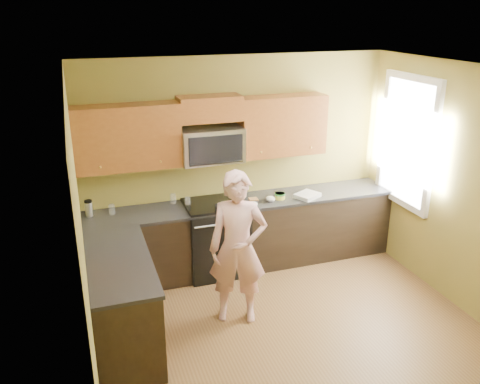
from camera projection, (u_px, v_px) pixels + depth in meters
name	position (u px, v px, depth m)	size (l,w,h in m)	color
floor	(298.00, 340.00, 5.18)	(4.00, 4.00, 0.00)	brown
ceiling	(311.00, 74.00, 4.24)	(4.00, 4.00, 0.00)	white
wall_back	(237.00, 162.00, 6.49)	(4.00, 4.00, 0.00)	olive
wall_front	(452.00, 349.00, 2.94)	(4.00, 4.00, 0.00)	olive
wall_left	(83.00, 251.00, 4.11)	(4.00, 4.00, 0.00)	olive
wall_right	(475.00, 196.00, 5.31)	(4.00, 4.00, 0.00)	olive
cabinet_back_run	(245.00, 235.00, 6.54)	(4.00, 0.60, 0.88)	black
cabinet_left_run	(122.00, 302.00, 5.05)	(0.60, 1.60, 0.88)	black
countertop_back	(245.00, 202.00, 6.37)	(4.00, 0.62, 0.04)	black
countertop_left	(119.00, 261.00, 4.89)	(0.62, 1.60, 0.04)	black
stove	(216.00, 237.00, 6.38)	(0.76, 0.65, 0.95)	black
microwave	(212.00, 161.00, 6.16)	(0.76, 0.40, 0.42)	silver
upper_cab_left	(130.00, 168.00, 5.89)	(1.22, 0.33, 0.75)	brown
upper_cab_right	(281.00, 154.00, 6.47)	(1.12, 0.33, 0.75)	brown
upper_cab_over_mw	(210.00, 108.00, 5.96)	(0.76, 0.33, 0.30)	brown
window	(407.00, 142.00, 6.27)	(0.06, 1.06, 1.66)	white
woman	(238.00, 248.00, 5.28)	(0.62, 0.40, 1.69)	#D1686B
frying_pan	(226.00, 210.00, 6.01)	(0.26, 0.45, 0.06)	black
butter_tub	(280.00, 199.00, 6.43)	(0.14, 0.14, 0.10)	yellow
toast_slice	(253.00, 199.00, 6.40)	(0.11, 0.11, 0.01)	#B27F47
napkin_a	(253.00, 204.00, 6.18)	(0.11, 0.12, 0.06)	silver
napkin_b	(270.00, 199.00, 6.33)	(0.12, 0.13, 0.07)	silver
dish_towel	(307.00, 195.00, 6.48)	(0.30, 0.24, 0.05)	silver
travel_mug	(90.00, 216.00, 5.90)	(0.09, 0.09, 0.19)	silver
glass_a	(112.00, 209.00, 5.94)	(0.07, 0.07, 0.12)	silver
glass_b	(173.00, 199.00, 6.27)	(0.07, 0.07, 0.12)	silver
glass_c	(188.00, 202.00, 6.16)	(0.07, 0.07, 0.12)	silver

